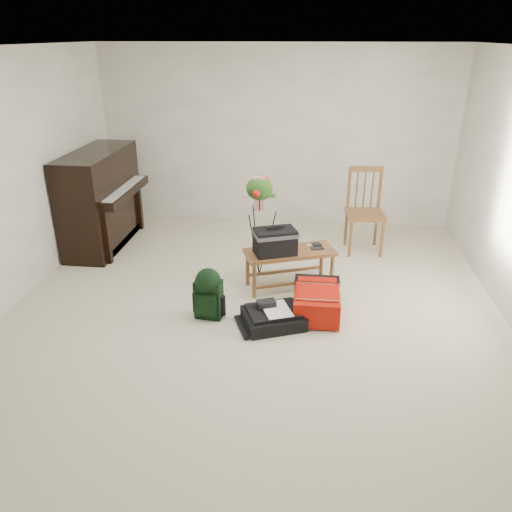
# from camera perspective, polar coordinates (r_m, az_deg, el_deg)

# --- Properties ---
(floor) EXTENTS (5.00, 5.50, 0.01)m
(floor) POSITION_cam_1_polar(r_m,az_deg,el_deg) (5.11, -0.29, -6.51)
(floor) COLOR beige
(floor) RESTS_ON ground
(ceiling) EXTENTS (5.00, 5.50, 0.01)m
(ceiling) POSITION_cam_1_polar(r_m,az_deg,el_deg) (4.40, -0.36, 22.78)
(ceiling) COLOR white
(ceiling) RESTS_ON wall_back
(wall_back) EXTENTS (5.00, 0.04, 2.50)m
(wall_back) POSITION_cam_1_polar(r_m,az_deg,el_deg) (7.26, 2.34, 13.37)
(wall_back) COLOR white
(wall_back) RESTS_ON floor
(piano) EXTENTS (0.71, 1.50, 1.25)m
(piano) POSITION_cam_1_polar(r_m,az_deg,el_deg) (6.85, -17.20, 6.03)
(piano) COLOR black
(piano) RESTS_ON floor
(bench) EXTENTS (1.05, 0.71, 0.75)m
(bench) POSITION_cam_1_polar(r_m,az_deg,el_deg) (5.39, 2.60, 1.49)
(bench) COLOR brown
(bench) RESTS_ON floor
(dining_chair) EXTENTS (0.50, 0.50, 1.07)m
(dining_chair) POSITION_cam_1_polar(r_m,az_deg,el_deg) (6.53, 12.37, 4.96)
(dining_chair) COLOR brown
(dining_chair) RESTS_ON floor
(red_suitcase) EXTENTS (0.46, 0.66, 0.28)m
(red_suitcase) POSITION_cam_1_polar(r_m,az_deg,el_deg) (5.10, 6.94, -4.84)
(red_suitcase) COLOR red
(red_suitcase) RESTS_ON floor
(black_duffel) EXTENTS (0.69, 0.62, 0.23)m
(black_duffel) POSITION_cam_1_polar(r_m,az_deg,el_deg) (4.88, 2.00, -6.96)
(black_duffel) COLOR black
(black_duffel) RESTS_ON floor
(green_backpack) EXTENTS (0.28, 0.26, 0.52)m
(green_backpack) POSITION_cam_1_polar(r_m,az_deg,el_deg) (4.93, -5.47, -4.01)
(green_backpack) COLOR black
(green_backpack) RESTS_ON floor
(flower_stand) EXTENTS (0.39, 0.39, 1.21)m
(flower_stand) POSITION_cam_1_polar(r_m,az_deg,el_deg) (5.66, 0.38, 3.30)
(flower_stand) COLOR black
(flower_stand) RESTS_ON floor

